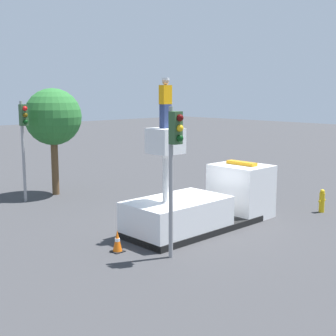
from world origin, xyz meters
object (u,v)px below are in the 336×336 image
object	(u,v)px
traffic_cone_rear	(117,241)
traffic_light_pole	(174,152)
traffic_light_across	(24,131)
fire_hydrant	(322,201)
bucket_truck	(205,204)
worker	(165,103)
tree_left_bg	(53,118)

from	to	relation	value
traffic_cone_rear	traffic_light_pole	bearing A→B (deg)	-62.08
traffic_light_across	traffic_cone_rear	distance (m)	9.37
fire_hydrant	bucket_truck	bearing A→B (deg)	158.81
fire_hydrant	traffic_light_pole	bearing A→B (deg)	177.85
worker	traffic_light_pole	distance (m)	2.62
bucket_truck	fire_hydrant	xyz separation A→B (m)	(5.40, -2.09, -0.38)
traffic_light_pole	traffic_light_across	bearing A→B (deg)	88.51
bucket_truck	traffic_cone_rear	bearing A→B (deg)	-179.83
fire_hydrant	traffic_cone_rear	bearing A→B (deg)	167.95
bucket_truck	worker	world-z (taller)	worker
bucket_truck	worker	distance (m)	4.53
fire_hydrant	traffic_cone_rear	world-z (taller)	fire_hydrant
bucket_truck	traffic_light_pole	distance (m)	4.61
traffic_light_across	fire_hydrant	distance (m)	14.11
bucket_truck	traffic_light_across	size ratio (longest dim) A/B	1.39
traffic_light_across	tree_left_bg	distance (m)	2.03
fire_hydrant	tree_left_bg	bearing A→B (deg)	120.37
bucket_truck	traffic_light_pole	world-z (taller)	traffic_light_pole
traffic_light_pole	traffic_light_across	xyz separation A→B (m)	(0.27, 10.51, 0.01)
worker	fire_hydrant	distance (m)	8.96
bucket_truck	traffic_cone_rear	world-z (taller)	bucket_truck
bucket_truck	fire_hydrant	size ratio (longest dim) A/B	6.50
traffic_light_pole	tree_left_bg	distance (m)	11.25
worker	traffic_light_across	bearing A→B (deg)	96.61
worker	traffic_cone_rear	xyz separation A→B (m)	(-2.21, -0.01, -4.53)
worker	tree_left_bg	xyz separation A→B (m)	(0.87, 9.27, -0.90)
fire_hydrant	traffic_cone_rear	size ratio (longest dim) A/B	1.38
worker	bucket_truck	bearing A→B (deg)	0.00
worker	fire_hydrant	xyz separation A→B (m)	(7.53, -2.09, -4.38)
traffic_light_pole	traffic_cone_rear	distance (m)	3.66
worker	traffic_light_pole	size ratio (longest dim) A/B	0.36
bucket_truck	fire_hydrant	world-z (taller)	bucket_truck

